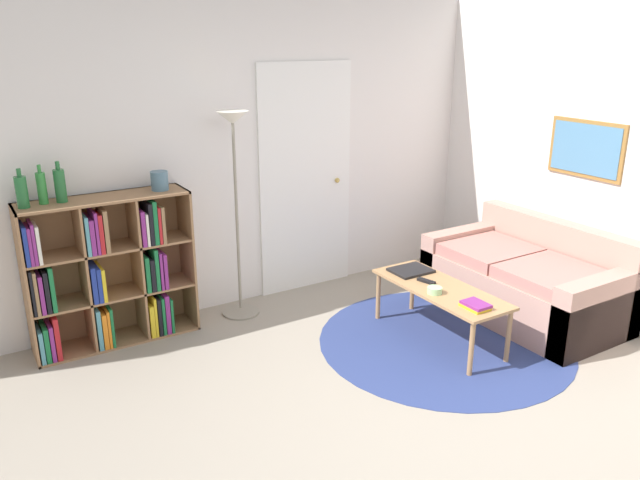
% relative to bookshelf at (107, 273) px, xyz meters
% --- Properties ---
extents(ground_plane, '(14.00, 14.00, 0.00)m').
position_rel_bookshelf_xyz_m(ground_plane, '(1.34, -2.29, -0.55)').
color(ground_plane, gray).
extents(wall_back, '(7.29, 0.11, 2.60)m').
position_rel_bookshelf_xyz_m(wall_back, '(1.36, 0.21, 0.74)').
color(wall_back, silver).
rests_on(wall_back, ground_plane).
extents(wall_right, '(0.08, 5.48, 2.60)m').
position_rel_bookshelf_xyz_m(wall_right, '(3.51, -1.06, 0.75)').
color(wall_right, silver).
rests_on(wall_right, ground_plane).
extents(rug, '(1.91, 1.91, 0.01)m').
position_rel_bookshelf_xyz_m(rug, '(2.14, -1.34, -0.55)').
color(rug, navy).
rests_on(rug, ground_plane).
extents(bookshelf, '(1.19, 0.34, 1.13)m').
position_rel_bookshelf_xyz_m(bookshelf, '(0.00, 0.00, 0.00)').
color(bookshelf, '#936B47').
rests_on(bookshelf, ground_plane).
extents(floor_lamp, '(0.31, 0.31, 1.68)m').
position_rel_bookshelf_xyz_m(floor_lamp, '(1.03, -0.06, 0.72)').
color(floor_lamp, gray).
rests_on(floor_lamp, ground_plane).
extents(couch, '(0.89, 1.56, 0.75)m').
position_rel_bookshelf_xyz_m(couch, '(3.08, -1.30, -0.28)').
color(couch, tan).
rests_on(couch, ground_plane).
extents(coffee_table, '(0.44, 1.13, 0.43)m').
position_rel_bookshelf_xyz_m(coffee_table, '(2.12, -1.28, -0.17)').
color(coffee_table, '#AD7F51').
rests_on(coffee_table, ground_plane).
extents(laptop, '(0.31, 0.25, 0.02)m').
position_rel_bookshelf_xyz_m(laptop, '(2.14, -0.91, -0.11)').
color(laptop, black).
rests_on(laptop, coffee_table).
extents(bowl, '(0.11, 0.11, 0.05)m').
position_rel_bookshelf_xyz_m(bowl, '(2.01, -1.34, -0.10)').
color(bowl, '#9ED193').
rests_on(bowl, coffee_table).
extents(book_stack_on_table, '(0.14, 0.19, 0.04)m').
position_rel_bookshelf_xyz_m(book_stack_on_table, '(2.08, -1.68, -0.10)').
color(book_stack_on_table, gold).
rests_on(book_stack_on_table, coffee_table).
extents(remote, '(0.08, 0.15, 0.02)m').
position_rel_bookshelf_xyz_m(remote, '(2.10, -1.14, -0.11)').
color(remote, black).
rests_on(remote, coffee_table).
extents(bottle_left, '(0.08, 0.08, 0.27)m').
position_rel_bookshelf_xyz_m(bottle_left, '(-0.49, -0.02, 0.69)').
color(bottle_left, '#236633').
rests_on(bottle_left, bookshelf).
extents(bottle_middle, '(0.06, 0.06, 0.27)m').
position_rel_bookshelf_xyz_m(bottle_middle, '(-0.36, 0.03, 0.69)').
color(bottle_middle, '#2D8438').
rests_on(bottle_middle, bookshelf).
extents(bottle_right, '(0.08, 0.08, 0.29)m').
position_rel_bookshelf_xyz_m(bottle_right, '(-0.24, 0.01, 0.69)').
color(bottle_right, '#236633').
rests_on(bottle_right, bookshelf).
extents(vase_on_shelf, '(0.13, 0.13, 0.14)m').
position_rel_bookshelf_xyz_m(vase_on_shelf, '(0.45, -0.00, 0.65)').
color(vase_on_shelf, slate).
rests_on(vase_on_shelf, bookshelf).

